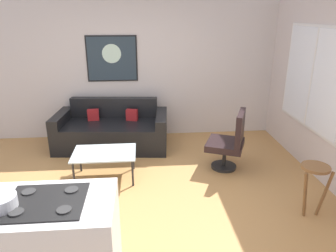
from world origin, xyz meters
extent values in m
cube|color=#B68249|center=(0.00, 0.00, -0.02)|extent=(6.40, 6.40, 0.04)
cube|color=beige|center=(0.00, 2.42, 1.40)|extent=(6.40, 0.05, 2.80)
cube|color=black|center=(-0.48, 1.80, 0.23)|extent=(1.67, 1.05, 0.46)
cube|color=black|center=(-0.45, 2.18, 0.64)|extent=(1.60, 0.31, 0.36)
cube|color=black|center=(-1.36, 1.89, 0.32)|extent=(0.26, 0.92, 0.63)
cube|color=black|center=(0.40, 1.72, 0.32)|extent=(0.26, 0.92, 0.63)
cube|color=maroon|center=(-0.82, 2.00, 0.56)|extent=(0.21, 0.12, 0.20)
cube|color=maroon|center=(-0.12, 1.93, 0.56)|extent=(0.22, 0.15, 0.20)
cube|color=silver|center=(-0.49, 0.66, 0.40)|extent=(0.89, 0.61, 0.02)
cylinder|color=#232326|center=(-0.89, 0.41, 0.20)|extent=(0.03, 0.03, 0.39)
cylinder|color=#232326|center=(-0.09, 0.41, 0.20)|extent=(0.03, 0.03, 0.39)
cylinder|color=#232326|center=(-0.89, 0.91, 0.20)|extent=(0.03, 0.03, 0.39)
cylinder|color=#232326|center=(-0.09, 0.91, 0.20)|extent=(0.03, 0.03, 0.39)
cylinder|color=black|center=(1.32, 0.84, 0.02)|extent=(0.39, 0.39, 0.04)
cylinder|color=black|center=(1.32, 0.84, 0.22)|extent=(0.06, 0.06, 0.36)
cube|color=black|center=(1.32, 0.84, 0.39)|extent=(0.71, 0.73, 0.10)
cube|color=black|center=(1.51, 0.76, 0.69)|extent=(0.29, 0.55, 0.49)
cylinder|color=brown|center=(2.04, -0.43, 0.62)|extent=(0.32, 0.32, 0.03)
cylinder|color=brown|center=(2.04, -0.29, 0.30)|extent=(0.04, 0.13, 0.60)
cylinder|color=brown|center=(1.92, -0.49, 0.30)|extent=(0.13, 0.10, 0.60)
cylinder|color=brown|center=(2.16, -0.49, 0.30)|extent=(0.13, 0.10, 0.60)
cube|color=silver|center=(-1.00, -1.36, 0.46)|extent=(1.65, 0.69, 0.92)
cube|color=black|center=(-0.70, -1.36, 0.93)|extent=(0.60, 0.52, 0.01)
cylinder|color=#2D2D2D|center=(-0.87, -1.50, 0.94)|extent=(0.11, 0.11, 0.01)
cylinder|color=#2D2D2D|center=(-0.53, -1.50, 0.94)|extent=(0.11, 0.11, 0.01)
cylinder|color=#2D2D2D|center=(-0.87, -1.22, 0.94)|extent=(0.11, 0.11, 0.01)
cylinder|color=#2D2D2D|center=(-0.53, -1.22, 0.94)|extent=(0.11, 0.11, 0.01)
cylinder|color=silver|center=(-1.01, -1.42, 0.93)|extent=(0.14, 0.14, 0.01)
cylinder|color=silver|center=(-1.01, -1.42, 0.97)|extent=(0.25, 0.25, 0.11)
cube|color=black|center=(-0.45, 2.39, 1.50)|extent=(0.92, 0.01, 0.83)
cube|color=#293740|center=(-0.45, 2.38, 1.50)|extent=(0.87, 0.02, 0.78)
cylinder|color=silver|center=(-0.45, 2.37, 1.60)|extent=(0.34, 0.01, 0.34)
cube|color=silver|center=(2.59, 0.90, 1.39)|extent=(0.02, 1.66, 1.51)
cube|color=white|center=(2.58, 0.90, 1.39)|extent=(0.01, 1.58, 1.43)
cube|color=silver|center=(2.58, 0.90, 1.39)|extent=(0.01, 0.04, 1.43)
camera|label=1|loc=(0.06, -3.54, 2.31)|focal=33.91mm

